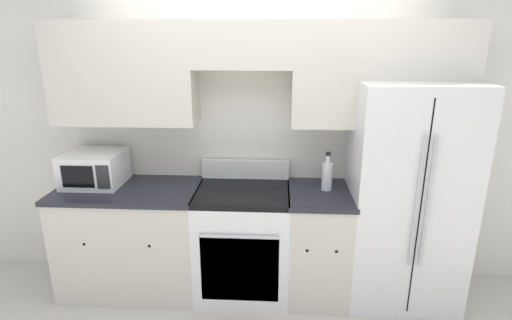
# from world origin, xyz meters

# --- Properties ---
(ground_plane) EXTENTS (12.00, 12.00, 0.00)m
(ground_plane) POSITION_xyz_m (0.00, 0.00, 0.00)
(ground_plane) COLOR beige
(wall_back) EXTENTS (8.00, 0.39, 2.60)m
(wall_back) POSITION_xyz_m (0.01, 0.59, 1.47)
(wall_back) COLOR silver
(wall_back) RESTS_ON ground_plane
(lower_cabinets_left) EXTENTS (1.12, 0.64, 0.89)m
(lower_cabinets_left) POSITION_xyz_m (-1.02, 0.31, 0.44)
(lower_cabinets_left) COLOR beige
(lower_cabinets_left) RESTS_ON ground_plane
(lower_cabinets_right) EXTENTS (0.49, 0.64, 0.89)m
(lower_cabinets_right) POSITION_xyz_m (0.49, 0.31, 0.44)
(lower_cabinets_right) COLOR beige
(lower_cabinets_right) RESTS_ON ground_plane
(oven_range) EXTENTS (0.73, 0.65, 1.05)m
(oven_range) POSITION_xyz_m (-0.11, 0.31, 0.45)
(oven_range) COLOR white
(oven_range) RESTS_ON ground_plane
(refrigerator) EXTENTS (0.84, 0.73, 1.73)m
(refrigerator) POSITION_xyz_m (1.15, 0.35, 0.87)
(refrigerator) COLOR white
(refrigerator) RESTS_ON ground_plane
(microwave) EXTENTS (0.45, 0.41, 0.26)m
(microwave) POSITION_xyz_m (-1.30, 0.39, 1.02)
(microwave) COLOR white
(microwave) RESTS_ON lower_cabinets_left
(bottle) EXTENTS (0.08, 0.08, 0.30)m
(bottle) POSITION_xyz_m (0.55, 0.37, 1.01)
(bottle) COLOR silver
(bottle) RESTS_ON lower_cabinets_right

